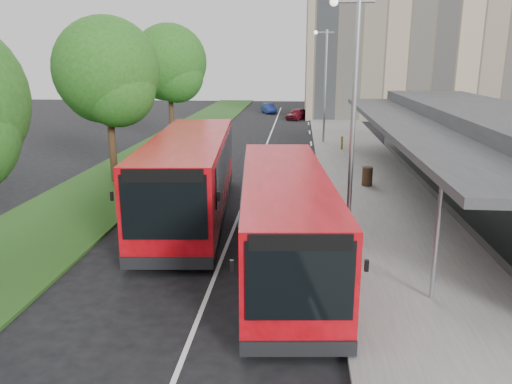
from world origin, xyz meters
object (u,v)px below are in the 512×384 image
bus_second (190,176)px  car_near (297,114)px  lamp_post_near (352,104)px  bollard (342,143)px  lamp_post_far (324,79)px  bus_main (285,220)px  litter_bin (367,176)px  tree_far (169,67)px  tree_mid (107,77)px  car_far (268,108)px

bus_second → car_near: bus_second is taller
lamp_post_near → bollard: bearing=86.0°
lamp_post_far → bus_main: bearing=-95.3°
bus_main → litter_bin: bearing=64.0°
lamp_post_near → litter_bin: 8.21m
bus_main → car_near: bus_main is taller
bus_main → bus_second: 6.03m
tree_far → lamp_post_far: 11.20m
bollard → lamp_post_far: bearing=111.7°
tree_mid → litter_bin: 13.60m
tree_mid → bollard: size_ratio=9.31×
litter_bin → car_far: (-6.97, 34.38, -0.05)m
lamp_post_far → litter_bin: bearing=-82.9°
bus_second → car_far: (0.66, 39.59, -1.11)m
tree_mid → bollard: (12.33, 9.93, -4.71)m
tree_mid → car_far: (5.80, 34.25, -4.74)m
bus_main → bollard: size_ratio=11.92×
lamp_post_near → car_far: (-5.33, 41.30, -4.16)m
tree_mid → lamp_post_far: size_ratio=1.03×
bus_main → bus_second: bus_second is taller
lamp_post_far → bus_second: (-5.99, -18.29, -3.04)m
bollard → car_far: car_far is taller
lamp_post_near → bus_second: lamp_post_near is taller
lamp_post_near → litter_bin: lamp_post_near is taller
lamp_post_near → lamp_post_far: same height
bus_main → car_far: size_ratio=3.09×
litter_bin → car_near: car_near is taller
tree_far → bus_main: size_ratio=0.82×
car_near → lamp_post_near: bearing=-61.9°
tree_mid → lamp_post_near: tree_mid is taller
litter_bin → bollard: (-0.43, 10.06, -0.02)m
bus_second → car_near: 33.76m
tree_far → lamp_post_near: tree_far is taller
tree_far → car_far: bearing=75.4°
bollard → car_near: (-3.14, 18.23, -0.01)m
tree_mid → bus_second: size_ratio=0.70×
tree_far → litter_bin: size_ratio=9.39×
tree_mid → litter_bin: bearing=-0.6°
bus_second → car_far: bus_second is taller
car_far → bus_main: bearing=-102.4°
lamp_post_near → tree_far: bearing=120.3°
bus_main → lamp_post_near: bearing=48.9°
tree_mid → car_near: (9.19, 28.16, -4.72)m
tree_far → bus_second: size_ratio=0.74×
lamp_post_near → bollard: lamp_post_near is taller
bollard → car_near: size_ratio=0.26×
bus_main → litter_bin: bus_main is taller
tree_mid → tree_far: bearing=90.0°
tree_mid → bollard: 16.52m
bollard → lamp_post_near: bearing=-94.0°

